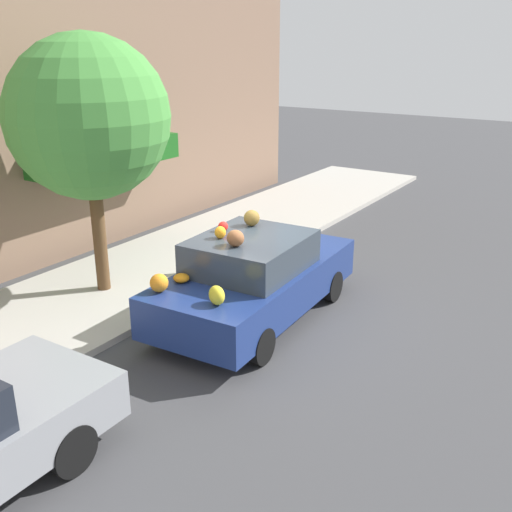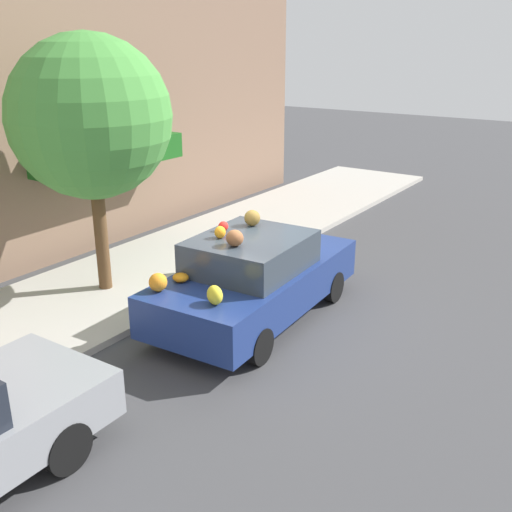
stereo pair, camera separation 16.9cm
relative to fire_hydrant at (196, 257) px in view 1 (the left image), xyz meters
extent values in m
plane|color=#424244|center=(-0.83, -1.74, -0.46)|extent=(60.00, 60.00, 0.00)
cube|color=#B2ADA3|center=(-0.83, 0.96, -0.40)|extent=(24.00, 3.20, 0.12)
cube|color=#846651|center=(-0.83, 3.21, 2.68)|extent=(18.00, 0.30, 6.29)
cube|color=#195919|center=(0.33, 2.61, 1.71)|extent=(3.61, 0.90, 0.55)
cylinder|color=brown|center=(-1.55, 0.97, 0.73)|extent=(0.24, 0.24, 2.15)
sphere|color=#47933D|center=(-1.55, 0.97, 2.79)|extent=(2.79, 2.79, 2.79)
cylinder|color=gold|center=(0.00, 0.00, -0.07)|extent=(0.20, 0.20, 0.55)
sphere|color=gold|center=(0.00, 0.00, 0.26)|extent=(0.18, 0.18, 0.18)
cube|color=navy|center=(-0.83, -1.95, 0.15)|extent=(4.30, 2.05, 0.67)
cube|color=#333D47|center=(-1.00, -1.96, 0.76)|extent=(1.97, 1.71, 0.54)
cylinder|color=black|center=(0.42, -1.04, -0.18)|extent=(0.57, 0.21, 0.56)
cylinder|color=black|center=(0.51, -2.73, -0.18)|extent=(0.57, 0.21, 0.56)
cylinder|color=black|center=(-2.18, -1.17, -0.18)|extent=(0.57, 0.21, 0.56)
cylinder|color=black|center=(-2.09, -2.86, -0.18)|extent=(0.57, 0.21, 0.56)
ellipsoid|color=orange|center=(-1.33, -1.59, 1.13)|extent=(0.23, 0.23, 0.20)
ellipsoid|color=#F99E0F|center=(0.38, -1.59, 0.57)|extent=(0.24, 0.25, 0.15)
ellipsoid|color=yellow|center=(-2.45, -2.34, 0.63)|extent=(0.33, 0.36, 0.28)
sphere|color=orange|center=(-2.55, -1.35, 0.63)|extent=(0.28, 0.28, 0.28)
ellipsoid|color=orange|center=(-2.08, -1.38, 0.56)|extent=(0.26, 0.27, 0.13)
ellipsoid|color=orange|center=(0.19, -2.17, 0.55)|extent=(0.24, 0.24, 0.11)
ellipsoid|color=brown|center=(-1.51, -2.01, 1.16)|extent=(0.37, 0.38, 0.26)
sphere|color=blue|center=(0.41, -2.17, 0.60)|extent=(0.23, 0.23, 0.22)
ellipsoid|color=white|center=(0.85, -1.33, 0.56)|extent=(0.29, 0.32, 0.15)
sphere|color=white|center=(0.42, -1.32, 0.60)|extent=(0.29, 0.29, 0.22)
ellipsoid|color=yellow|center=(0.91, -1.76, 0.58)|extent=(0.32, 0.30, 0.17)
sphere|color=olive|center=(-0.47, -1.63, 1.17)|extent=(0.37, 0.37, 0.27)
sphere|color=red|center=(-1.00, -1.41, 1.12)|extent=(0.17, 0.17, 0.17)
cylinder|color=black|center=(-5.21, -2.42, -0.17)|extent=(0.59, 0.19, 0.59)
camera|label=1|loc=(-8.63, -7.04, 4.02)|focal=42.00mm
camera|label=2|loc=(-8.53, -7.18, 4.02)|focal=42.00mm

